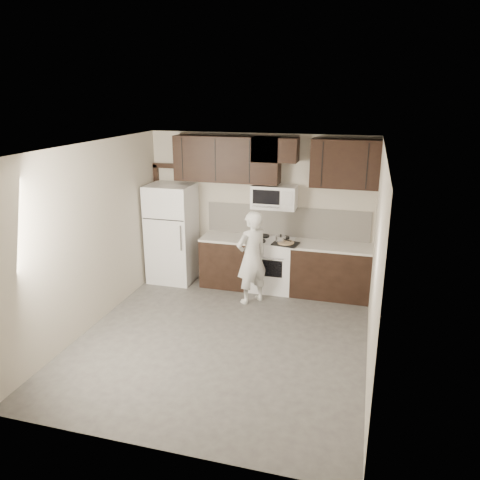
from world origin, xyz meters
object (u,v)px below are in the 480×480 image
at_px(microwave, 274,197).
at_px(stove, 271,264).
at_px(refrigerator, 172,233).
at_px(person, 252,258).

bearing_deg(microwave, stove, -89.90).
bearing_deg(stove, refrigerator, -178.49).
bearing_deg(refrigerator, person, -19.32).
relative_size(stove, person, 0.60).
distance_m(microwave, person, 1.16).
xyz_separation_m(stove, person, (-0.20, -0.63, 0.32)).
bearing_deg(stove, microwave, 90.10).
bearing_deg(person, microwave, -153.69).
distance_m(microwave, refrigerator, 2.00).
xyz_separation_m(stove, microwave, (-0.00, 0.12, 1.19)).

